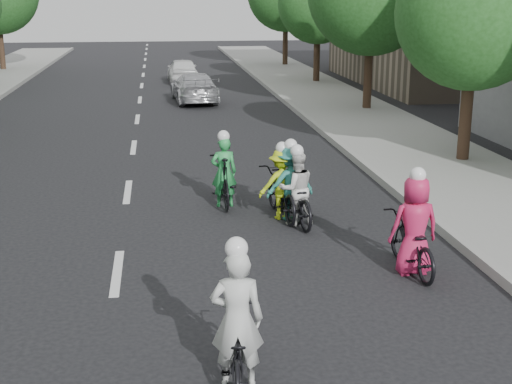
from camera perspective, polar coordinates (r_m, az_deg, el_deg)
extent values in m
plane|color=black|center=(11.95, -11.05, -6.36)|extent=(120.00, 120.00, 0.00)
cube|color=gray|center=(22.71, 10.89, 4.28)|extent=(4.00, 80.00, 0.15)
cube|color=#999993|center=(22.16, 6.09, 4.24)|extent=(0.18, 80.00, 0.18)
cube|color=gray|center=(38.25, 16.11, 14.36)|extent=(10.00, 14.00, 8.00)
cylinder|color=black|center=(45.10, -19.68, 10.64)|extent=(0.32, 0.32, 2.48)
cylinder|color=black|center=(19.70, 16.40, 5.38)|extent=(0.32, 0.32, 2.27)
sphere|color=#1E4B19|center=(19.43, 17.05, 13.64)|extent=(4.00, 4.00, 4.00)
cylinder|color=black|center=(28.05, 8.93, 8.89)|extent=(0.32, 0.32, 2.48)
cylinder|color=black|center=(36.72, 4.87, 10.39)|extent=(0.32, 0.32, 2.27)
sphere|color=#1E4B19|center=(36.58, 4.97, 14.82)|extent=(4.00, 4.00, 4.00)
cylinder|color=black|center=(45.51, 2.35, 11.55)|extent=(0.32, 0.32, 2.48)
imported|color=black|center=(11.91, 12.32, -4.05)|extent=(0.71, 1.84, 0.95)
imported|color=#C21F4F|center=(11.71, 12.58, -2.64)|extent=(0.82, 0.55, 1.64)
sphere|color=silver|center=(11.48, 12.82, 1.34)|extent=(0.26, 0.26, 0.26)
imported|color=black|center=(8.48, -1.58, -12.46)|extent=(0.72, 1.63, 0.83)
imported|color=beige|center=(8.20, -1.53, -10.17)|extent=(0.65, 0.47, 1.68)
sphere|color=silver|center=(7.87, -1.57, -4.52)|extent=(0.26, 0.26, 0.26)
imported|color=black|center=(15.30, -2.61, 0.96)|extent=(0.53, 1.83, 1.10)
imported|color=green|center=(15.16, -2.58, 1.61)|extent=(0.55, 0.36, 1.50)
sphere|color=silver|center=(14.99, -2.62, 4.47)|extent=(0.26, 0.26, 0.26)
imported|color=black|center=(14.11, 3.16, -0.51)|extent=(0.88, 1.97, 1.00)
imported|color=silver|center=(13.95, 3.25, 0.28)|extent=(0.77, 0.63, 1.46)
sphere|color=silver|center=(13.78, 3.30, 3.30)|extent=(0.26, 0.26, 0.26)
imported|color=black|center=(14.41, 2.67, -0.33)|extent=(0.69, 1.59, 0.92)
imported|color=#297D73|center=(14.24, 2.76, 0.70)|extent=(1.06, 0.72, 1.51)
sphere|color=silver|center=(14.06, 2.80, 3.76)|extent=(0.26, 0.26, 0.26)
imported|color=black|center=(14.46, 2.00, -0.12)|extent=(0.86, 1.95, 0.99)
imported|color=#BBD717|center=(14.31, 2.07, 0.63)|extent=(0.98, 0.63, 1.44)
sphere|color=silver|center=(14.14, 2.10, 3.53)|extent=(0.26, 0.26, 0.26)
imported|color=#B5B6BA|center=(30.40, -4.96, 8.33)|extent=(2.03, 4.35, 1.23)
imported|color=white|center=(37.46, -5.89, 9.67)|extent=(1.56, 3.68, 1.24)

